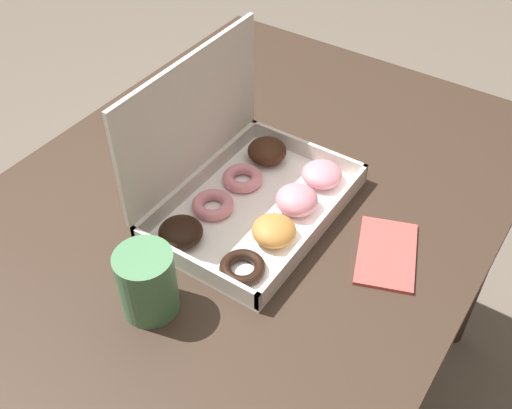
{
  "coord_description": "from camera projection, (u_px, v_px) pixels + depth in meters",
  "views": [
    {
      "loc": [
        -0.63,
        -0.45,
        1.48
      ],
      "look_at": [
        -0.02,
        -0.04,
        0.78
      ],
      "focal_mm": 42.0,
      "sensor_mm": 36.0,
      "label": 1
    }
  ],
  "objects": [
    {
      "name": "coffee_mug",
      "position": [
        147.0,
        282.0,
        0.85
      ],
      "size": [
        0.08,
        0.08,
        0.11
      ],
      "color": "#4C8456",
      "rests_on": "dining_table"
    },
    {
      "name": "ground_plane",
      "position": [
        248.0,
        409.0,
        1.58
      ],
      "size": [
        8.0,
        8.0,
        0.0
      ],
      "primitive_type": "plane",
      "color": "#6B6054"
    },
    {
      "name": "dining_table",
      "position": [
        245.0,
        240.0,
        1.13
      ],
      "size": [
        1.14,
        0.82,
        0.76
      ],
      "color": "#38281E",
      "rests_on": "ground_plane"
    },
    {
      "name": "donut_box",
      "position": [
        245.0,
        184.0,
        1.01
      ],
      "size": [
        0.35,
        0.25,
        0.26
      ],
      "color": "white",
      "rests_on": "dining_table"
    },
    {
      "name": "paper_napkin",
      "position": [
        386.0,
        253.0,
        0.96
      ],
      "size": [
        0.17,
        0.14,
        0.01
      ],
      "color": "#CC4C47",
      "rests_on": "dining_table"
    }
  ]
}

